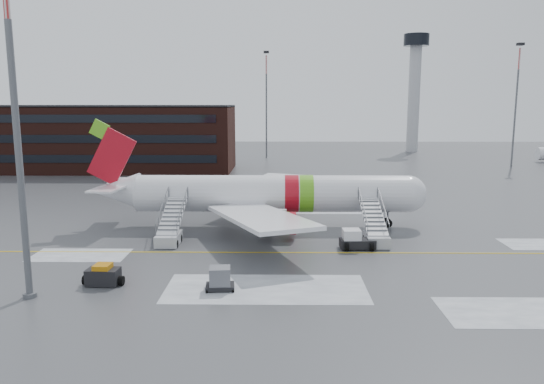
{
  "coord_description": "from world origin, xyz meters",
  "views": [
    {
      "loc": [
        -5.14,
        -45.23,
        12.83
      ],
      "look_at": [
        -5.8,
        6.75,
        4.0
      ],
      "focal_mm": 35.0,
      "sensor_mm": 36.0,
      "label": 1
    }
  ],
  "objects_px": {
    "uld_container": "(220,279)",
    "airstair_fwd": "(375,232)",
    "baggage_tractor": "(103,276)",
    "pushback_tug": "(355,240)",
    "light_mast_near": "(16,119)",
    "airliner": "(263,194)",
    "airstair_aft": "(170,231)"
  },
  "relations": [
    {
      "from": "airliner",
      "to": "uld_container",
      "type": "height_order",
      "value": "airliner"
    },
    {
      "from": "airstair_fwd",
      "to": "uld_container",
      "type": "distance_m",
      "value": 17.94
    },
    {
      "from": "airstair_fwd",
      "to": "uld_container",
      "type": "bearing_deg",
      "value": -136.08
    },
    {
      "from": "airliner",
      "to": "light_mast_near",
      "type": "distance_m",
      "value": 26.75
    },
    {
      "from": "airstair_aft",
      "to": "light_mast_near",
      "type": "height_order",
      "value": "light_mast_near"
    },
    {
      "from": "airstair_aft",
      "to": "uld_container",
      "type": "distance_m",
      "value": 13.81
    },
    {
      "from": "airliner",
      "to": "airstair_fwd",
      "type": "bearing_deg",
      "value": -31.93
    },
    {
      "from": "airstair_fwd",
      "to": "pushback_tug",
      "type": "distance_m",
      "value": 2.79
    },
    {
      "from": "airstair_fwd",
      "to": "uld_container",
      "type": "relative_size",
      "value": 3.69
    },
    {
      "from": "airliner",
      "to": "light_mast_near",
      "type": "height_order",
      "value": "light_mast_near"
    },
    {
      "from": "airliner",
      "to": "light_mast_near",
      "type": "bearing_deg",
      "value": -126.06
    },
    {
      "from": "uld_container",
      "to": "baggage_tractor",
      "type": "relative_size",
      "value": 0.7
    },
    {
      "from": "uld_container",
      "to": "airstair_fwd",
      "type": "bearing_deg",
      "value": 43.92
    },
    {
      "from": "pushback_tug",
      "to": "baggage_tractor",
      "type": "distance_m",
      "value": 21.56
    },
    {
      "from": "airliner",
      "to": "light_mast_near",
      "type": "relative_size",
      "value": 1.55
    },
    {
      "from": "pushback_tug",
      "to": "baggage_tractor",
      "type": "xyz_separation_m",
      "value": [
        -19.25,
        -9.71,
        -0.13
      ]
    },
    {
      "from": "pushback_tug",
      "to": "airstair_fwd",
      "type": "bearing_deg",
      "value": 41.56
    },
    {
      "from": "uld_container",
      "to": "light_mast_near",
      "type": "xyz_separation_m",
      "value": [
        -12.53,
        -1.57,
        11.0
      ]
    },
    {
      "from": "uld_container",
      "to": "light_mast_near",
      "type": "relative_size",
      "value": 0.09
    },
    {
      "from": "airstair_aft",
      "to": "pushback_tug",
      "type": "distance_m",
      "value": 16.92
    },
    {
      "from": "airstair_aft",
      "to": "light_mast_near",
      "type": "relative_size",
      "value": 0.34
    },
    {
      "from": "airstair_fwd",
      "to": "light_mast_near",
      "type": "height_order",
      "value": "light_mast_near"
    },
    {
      "from": "airstair_aft",
      "to": "airliner",
      "type": "bearing_deg",
      "value": 37.86
    },
    {
      "from": "airstair_aft",
      "to": "uld_container",
      "type": "relative_size",
      "value": 3.69
    },
    {
      "from": "uld_container",
      "to": "airliner",
      "type": "bearing_deg",
      "value": 82.7
    },
    {
      "from": "airstair_fwd",
      "to": "light_mast_near",
      "type": "xyz_separation_m",
      "value": [
        -25.45,
        -14.01,
        10.69
      ]
    },
    {
      "from": "uld_container",
      "to": "baggage_tractor",
      "type": "height_order",
      "value": "uld_container"
    },
    {
      "from": "airstair_fwd",
      "to": "uld_container",
      "type": "xyz_separation_m",
      "value": [
        -12.92,
        -12.44,
        -0.31
      ]
    },
    {
      "from": "airliner",
      "to": "uld_container",
      "type": "relative_size",
      "value": 16.79
    },
    {
      "from": "pushback_tug",
      "to": "light_mast_near",
      "type": "bearing_deg",
      "value": -152.49
    },
    {
      "from": "airstair_aft",
      "to": "baggage_tractor",
      "type": "relative_size",
      "value": 2.6
    },
    {
      "from": "airstair_fwd",
      "to": "pushback_tug",
      "type": "relative_size",
      "value": 2.46
    }
  ]
}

